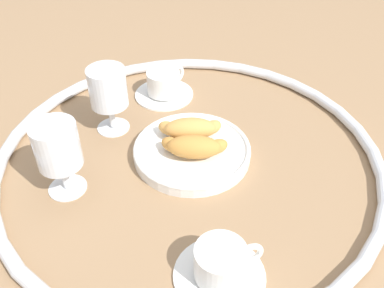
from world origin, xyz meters
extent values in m
plane|color=#997551|center=(0.00, 0.00, 0.00)|extent=(2.20, 2.20, 0.00)
torus|color=silver|center=(0.00, 0.00, 0.01)|extent=(0.73, 0.73, 0.02)
cylinder|color=white|center=(0.01, 0.01, 0.01)|extent=(0.23, 0.23, 0.02)
torus|color=white|center=(0.01, 0.01, 0.02)|extent=(0.23, 0.23, 0.01)
ellipsoid|color=#CC893D|center=(0.01, -0.02, 0.05)|extent=(0.11, 0.07, 0.04)
ellipsoid|color=#CC893D|center=(0.05, -0.02, 0.04)|extent=(0.05, 0.04, 0.03)
ellipsoid|color=#CC893D|center=(-0.03, 0.01, 0.04)|extent=(0.05, 0.05, 0.03)
ellipsoid|color=#D6994C|center=(0.01, 0.04, 0.05)|extent=(0.11, 0.07, 0.04)
ellipsoid|color=#D6994C|center=(0.05, 0.04, 0.04)|extent=(0.05, 0.04, 0.03)
ellipsoid|color=#D6994C|center=(-0.03, 0.06, 0.04)|extent=(0.05, 0.05, 0.03)
cylinder|color=white|center=(-0.01, -0.26, 0.00)|extent=(0.14, 0.14, 0.01)
cylinder|color=white|center=(-0.01, -0.26, 0.03)|extent=(0.08, 0.08, 0.05)
cylinder|color=#937A60|center=(-0.01, -0.26, 0.06)|extent=(0.07, 0.07, 0.01)
torus|color=white|center=(0.03, -0.26, 0.04)|extent=(0.04, 0.01, 0.04)
cylinder|color=white|center=(-0.01, 0.23, 0.00)|extent=(0.14, 0.14, 0.01)
cylinder|color=white|center=(-0.01, 0.23, 0.03)|extent=(0.08, 0.08, 0.05)
cylinder|color=brown|center=(-0.01, 0.23, 0.06)|extent=(0.07, 0.07, 0.01)
torus|color=white|center=(0.03, 0.26, 0.04)|extent=(0.04, 0.03, 0.04)
cylinder|color=white|center=(-0.13, 0.13, 0.00)|extent=(0.07, 0.07, 0.01)
cylinder|color=white|center=(-0.13, 0.13, 0.03)|extent=(0.01, 0.01, 0.05)
cylinder|color=white|center=(-0.13, 0.13, 0.10)|extent=(0.08, 0.08, 0.08)
cylinder|color=gold|center=(-0.13, 0.13, 0.09)|extent=(0.07, 0.07, 0.05)
cylinder|color=white|center=(-0.23, -0.03, 0.00)|extent=(0.07, 0.07, 0.01)
cylinder|color=white|center=(-0.23, -0.03, 0.03)|extent=(0.01, 0.01, 0.05)
cylinder|color=white|center=(-0.23, -0.03, 0.10)|extent=(0.08, 0.08, 0.08)
cylinder|color=#E0CC4C|center=(-0.23, -0.03, 0.09)|extent=(0.07, 0.07, 0.06)
camera|label=1|loc=(-0.13, -0.60, 0.55)|focal=39.68mm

